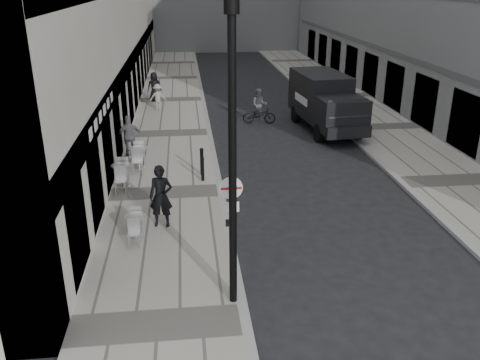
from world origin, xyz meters
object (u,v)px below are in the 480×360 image
object	(u,v)px
lamppost	(232,147)
panel_van	(325,100)
walking_man	(161,196)
cyclist	(259,110)
sign_post	(231,218)

from	to	relation	value
lamppost	panel_van	world-z (taller)	lamppost
walking_man	panel_van	distance (m)	13.22
lamppost	walking_man	bearing A→B (deg)	113.37
walking_man	lamppost	world-z (taller)	lamppost
panel_van	cyclist	xyz separation A→B (m)	(-3.17, 1.53, -0.84)
walking_man	cyclist	xyz separation A→B (m)	(4.84, 12.03, -0.37)
lamppost	panel_van	size ratio (longest dim) A/B	1.14
panel_van	cyclist	distance (m)	3.62
panel_van	cyclist	bearing A→B (deg)	149.14
walking_man	lamppost	size ratio (longest dim) A/B	0.28
panel_van	sign_post	bearing A→B (deg)	-118.46
walking_man	panel_van	bearing A→B (deg)	60.36
sign_post	cyclist	distance (m)	16.23
walking_man	cyclist	world-z (taller)	walking_man
walking_man	sign_post	bearing A→B (deg)	-56.90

